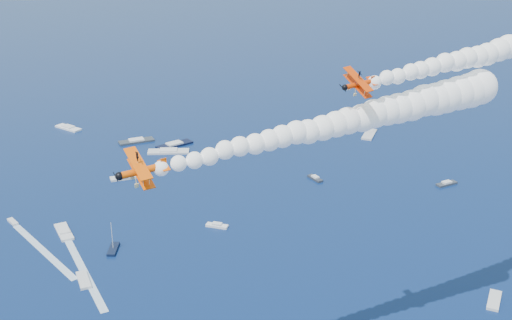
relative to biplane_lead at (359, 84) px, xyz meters
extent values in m
cube|color=silver|center=(-67.30, 88.11, -60.41)|extent=(3.47, 5.15, 0.70)
cube|color=silver|center=(-52.92, 77.57, -60.41)|extent=(5.53, 11.37, 0.70)
cube|color=white|center=(-49.56, 169.30, -60.41)|extent=(10.59, 11.90, 0.70)
cube|color=black|center=(-40.19, 63.71, -60.41)|extent=(4.11, 7.36, 0.70)
cube|color=silver|center=(-48.64, 50.02, -60.41)|extent=(3.59, 8.52, 0.70)
cube|color=silver|center=(65.65, 128.50, -60.41)|extent=(10.62, 12.61, 0.70)
cube|color=#323843|center=(69.91, 77.30, -60.41)|extent=(7.80, 3.86, 0.70)
cube|color=silver|center=(-31.85, 112.03, -60.41)|extent=(11.03, 4.42, 0.70)
cube|color=black|center=(-11.01, 138.23, -60.41)|extent=(14.94, 9.46, 0.70)
cube|color=#313741|center=(-24.56, 146.25, -60.41)|extent=(14.00, 6.11, 0.70)
cube|color=silver|center=(-14.33, 131.83, -60.41)|extent=(15.96, 8.22, 0.70)
cube|color=#2C2F3A|center=(29.47, 93.40, -60.41)|extent=(3.68, 6.76, 0.70)
cube|color=silver|center=(45.05, 14.10, -60.41)|extent=(7.60, 8.33, 0.70)
cube|color=white|center=(-10.04, 69.19, -60.41)|extent=(6.56, 5.25, 0.70)
cube|color=white|center=(-58.49, 68.52, -60.73)|extent=(17.41, 35.48, 0.04)
cube|color=white|center=(-48.19, 53.58, -60.73)|extent=(9.31, 37.67, 0.04)
camera|label=1|loc=(-46.43, -99.67, 30.51)|focal=46.88mm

